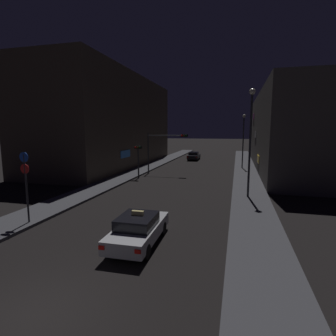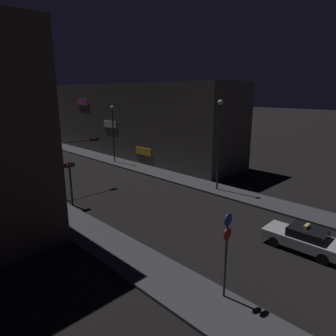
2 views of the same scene
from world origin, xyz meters
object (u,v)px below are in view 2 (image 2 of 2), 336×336
Objects in this scene: taxi at (304,238)px; sign_pole_left at (226,248)px; traffic_light_overhead at (72,153)px; street_lamp_near_block at (219,134)px; far_car at (24,156)px; traffic_light_left_kerb at (70,174)px; street_lamp_far_block at (113,128)px.

taxi is 1.14× the size of sign_pole_left.
traffic_light_overhead is 18.77m from sign_pole_left.
street_lamp_near_block is (9.36, -9.40, 1.72)m from traffic_light_overhead.
sign_pole_left is at bearing -96.43° from far_car.
traffic_light_left_kerb is at bearing 151.96° from street_lamp_near_block.
street_lamp_near_block is (12.06, 9.14, 2.76)m from sign_pole_left.
street_lamp_far_block is (9.16, 6.63, 1.00)m from traffic_light_overhead.
traffic_light_left_kerb is at bearing -120.30° from traffic_light_overhead.
traffic_light_left_kerb is 0.51× the size of street_lamp_far_block.
traffic_light_left_kerb is 15.20m from sign_pole_left.
traffic_light_overhead is 0.69× the size of street_lamp_far_block.
sign_pole_left is (-2.71, -18.55, -1.05)m from traffic_light_overhead.
street_lamp_far_block reaches higher than traffic_light_overhead.
street_lamp_near_block is at bearing 62.29° from taxi.
street_lamp_far_block is (8.03, -8.92, 3.84)m from far_car.
taxi is 1.00× the size of far_car.
street_lamp_near_block is at bearing -71.76° from far_car.
street_lamp_near_block is at bearing -28.04° from traffic_light_left_kerb.
far_car is at bearing 80.69° from traffic_light_left_kerb.
traffic_light_overhead reaches higher than sign_pole_left.
far_car is 0.55× the size of street_lamp_near_block.
far_car is at bearing 131.98° from street_lamp_far_block.
sign_pole_left is at bearing -92.78° from traffic_light_left_kerb.
taxi is 17.21m from traffic_light_left_kerb.
street_lamp_near_block is (5.23, 9.95, 4.56)m from taxi.
taxi is 35.04m from far_car.
street_lamp_far_block is (11.13, 10.00, 1.95)m from traffic_light_left_kerb.
taxi is 7.12m from sign_pole_left.
street_lamp_near_block reaches higher than traffic_light_overhead.
taxi is at bearing -77.95° from traffic_light_overhead.
far_car is 34.36m from sign_pole_left.
traffic_light_overhead is at bearing 134.86° from street_lamp_near_block.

